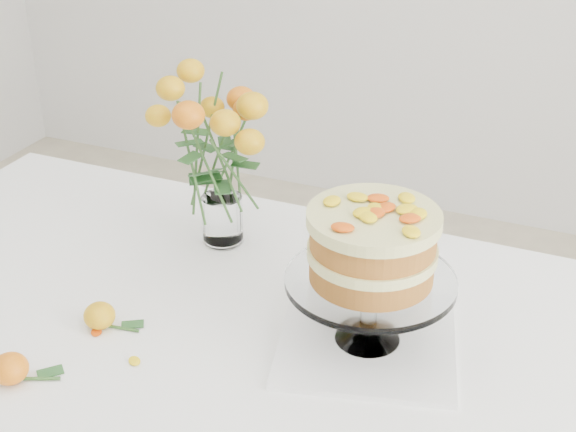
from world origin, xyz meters
TOP-DOWN VIEW (x-y plane):
  - table at (0.00, 0.00)m, footprint 1.43×0.93m
  - napkin at (0.30, 0.05)m, footprint 0.34×0.34m
  - cake_stand at (0.30, 0.05)m, footprint 0.27×0.27m
  - rose_vase at (-0.06, 0.25)m, footprint 0.34×0.34m
  - loose_rose_near at (-0.12, -0.08)m, footprint 0.10×0.05m
  - loose_rose_far at (-0.17, -0.25)m, footprint 0.10×0.06m
  - stray_petal_a at (-0.12, -0.10)m, footprint 0.03×0.02m
  - stray_petal_b at (-0.02, -0.14)m, footprint 0.03×0.02m

SIDE VIEW (x-z plane):
  - table at x=0.00m, z-range 0.30..1.05m
  - stray_petal_a at x=-0.12m, z-range 0.76..0.76m
  - stray_petal_b at x=-0.02m, z-range 0.76..0.76m
  - napkin at x=0.30m, z-range 0.76..0.77m
  - loose_rose_near at x=-0.12m, z-range 0.76..0.80m
  - loose_rose_far at x=-0.17m, z-range 0.76..0.80m
  - cake_stand at x=0.30m, z-range 0.81..1.05m
  - rose_vase at x=-0.06m, z-range 0.79..1.19m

